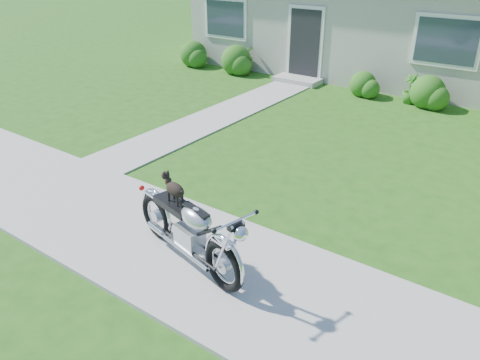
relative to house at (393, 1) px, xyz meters
The scene contains 8 objects.
ground 12.19m from the house, 89.99° to the right, with size 80.00×80.00×0.00m, color #235114.
sidewalk 12.18m from the house, 89.99° to the right, with size 24.00×2.20×0.04m, color #9E9B93.
walkway 7.47m from the house, 102.09° to the right, with size 1.20×8.00×0.03m, color #9E9B93.
house is the anchor object (origin of this frame).
shrub_row 3.93m from the house, 95.34° to the right, with size 10.78×1.03×1.03m.
potted_plant_left 5.17m from the house, 134.95° to the right, with size 0.72×0.63×0.80m, color #235015.
potted_plant_right 4.34m from the house, 60.58° to the right, with size 0.43×0.43×0.76m, color #306E1E.
motorcycle_with_dog 12.42m from the house, 81.31° to the right, with size 2.19×0.83×1.14m.
Camera 1 is at (5.31, -3.87, 3.76)m, focal length 35.00 mm.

